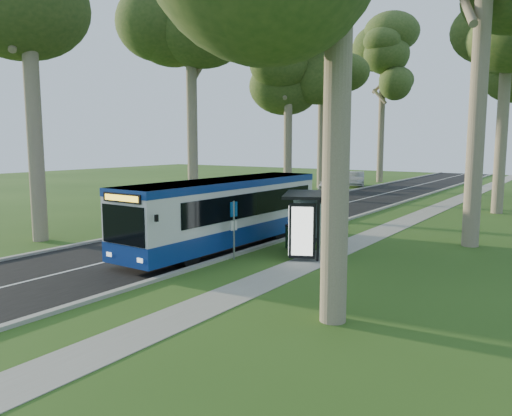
{
  "coord_description": "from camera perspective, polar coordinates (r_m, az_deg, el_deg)",
  "views": [
    {
      "loc": [
        11.82,
        -17.42,
        4.61
      ],
      "look_at": [
        -0.87,
        1.33,
        1.6
      ],
      "focal_mm": 35.0,
      "sensor_mm": 36.0,
      "label": 1
    }
  ],
  "objects": [
    {
      "name": "centre_line",
      "position": [
        31.74,
        4.84,
        -0.76
      ],
      "size": [
        0.12,
        100.0,
        0.0
      ],
      "primitive_type": "cube",
      "color": "white",
      "rests_on": "road"
    },
    {
      "name": "tree_west_d",
      "position": [
        51.73,
        7.66,
        18.22
      ],
      "size": [
        5.2,
        5.2,
        19.26
      ],
      "color": "#7A6B56",
      "rests_on": "ground"
    },
    {
      "name": "tree_west_c",
      "position": [
        41.62,
        3.75,
        16.82
      ],
      "size": [
        5.2,
        5.2,
        15.27
      ],
      "color": "#7A6B56",
      "rests_on": "ground"
    },
    {
      "name": "ground",
      "position": [
        21.55,
        -0.08,
        -4.78
      ],
      "size": [
        120.0,
        120.0,
        0.0
      ],
      "primitive_type": "plane",
      "color": "#284916",
      "rests_on": "ground"
    },
    {
      "name": "kerb_east",
      "position": [
        30.2,
        10.64,
        -1.22
      ],
      "size": [
        0.25,
        100.0,
        0.12
      ],
      "primitive_type": "cube",
      "color": "#9E9B93",
      "rests_on": "ground"
    },
    {
      "name": "road",
      "position": [
        31.74,
        4.84,
        -0.78
      ],
      "size": [
        7.0,
        100.0,
        0.02
      ],
      "primitive_type": "cube",
      "color": "black",
      "rests_on": "ground"
    },
    {
      "name": "footpath",
      "position": [
        29.17,
        16.05,
        -1.8
      ],
      "size": [
        1.5,
        100.0,
        0.02
      ],
      "primitive_type": "cube",
      "color": "gray",
      "rests_on": "ground"
    },
    {
      "name": "litter_bin",
      "position": [
        21.89,
        4.08,
        -3.23
      ],
      "size": [
        0.58,
        0.58,
        1.01
      ],
      "rotation": [
        0.0,
        0.0,
        -0.18
      ],
      "color": "black",
      "rests_on": "ground"
    },
    {
      "name": "tree_west_e",
      "position": [
        59.54,
        14.31,
        14.91
      ],
      "size": [
        5.2,
        5.2,
        16.82
      ],
      "color": "#7A6B56",
      "rests_on": "ground"
    },
    {
      "name": "bus_stop_sign",
      "position": [
        19.55,
        -2.55,
        -1.7
      ],
      "size": [
        0.14,
        0.32,
        2.32
      ],
      "rotation": [
        0.0,
        0.0,
        -0.29
      ],
      "color": "gray",
      "rests_on": "ground"
    },
    {
      "name": "bus_shelter",
      "position": [
        20.07,
        5.38,
        -0.55
      ],
      "size": [
        2.69,
        3.35,
        2.54
      ],
      "rotation": [
        0.0,
        0.0,
        0.43
      ],
      "color": "black",
      "rests_on": "ground"
    },
    {
      "name": "bus",
      "position": [
        21.69,
        -3.5,
        -0.54
      ],
      "size": [
        2.55,
        11.36,
        3.0
      ],
      "rotation": [
        0.0,
        0.0,
        -0.02
      ],
      "color": "silver",
      "rests_on": "ground"
    },
    {
      "name": "car_silver",
      "position": [
        53.04,
        11.39,
        3.26
      ],
      "size": [
        3.2,
        4.87,
        1.52
      ],
      "primitive_type": "imported",
      "rotation": [
        0.0,
        0.0,
        0.38
      ],
      "color": "#A1A4A9",
      "rests_on": "ground"
    },
    {
      "name": "car_white",
      "position": [
        46.62,
        8.39,
        2.73
      ],
      "size": [
        3.06,
        4.66,
        1.47
      ],
      "primitive_type": "imported",
      "rotation": [
        0.0,
        0.0,
        0.33
      ],
      "color": "silver",
      "rests_on": "ground"
    },
    {
      "name": "tree_west_b",
      "position": [
        34.63,
        -7.49,
        19.87
      ],
      "size": [
        5.2,
        5.2,
        16.24
      ],
      "color": "#7A6B56",
      "rests_on": "ground"
    },
    {
      "name": "kerb_west",
      "position": [
        33.56,
        -0.38,
        -0.21
      ],
      "size": [
        0.25,
        100.0,
        0.12
      ],
      "primitive_type": "cube",
      "color": "#9E9B93",
      "rests_on": "ground"
    },
    {
      "name": "tree_east_c",
      "position": [
        36.68,
        27.0,
        19.55
      ],
      "size": [
        5.2,
        5.2,
        17.19
      ],
      "color": "#7A6B56",
      "rests_on": "ground"
    }
  ]
}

